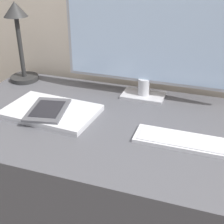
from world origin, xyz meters
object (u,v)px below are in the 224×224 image
(desk_lamp, at_px, (19,35))
(ereader, at_px, (48,110))
(monitor, at_px, (146,36))
(keyboard, at_px, (183,141))
(laptop, at_px, (51,111))

(desk_lamp, bearing_deg, ereader, -44.82)
(monitor, bearing_deg, keyboard, -55.66)
(laptop, bearing_deg, keyboard, -4.26)
(monitor, relative_size, laptop, 1.86)
(monitor, relative_size, keyboard, 2.11)
(monitor, height_order, laptop, monitor)
(laptop, relative_size, ereader, 1.68)
(monitor, distance_m, keyboard, 0.44)
(laptop, distance_m, desk_lamp, 0.44)
(keyboard, xyz_separation_m, laptop, (-0.50, 0.04, 0.00))
(desk_lamp, bearing_deg, laptop, -42.61)
(monitor, distance_m, ereader, 0.47)
(keyboard, distance_m, laptop, 0.50)
(monitor, height_order, keyboard, monitor)
(laptop, distance_m, ereader, 0.02)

